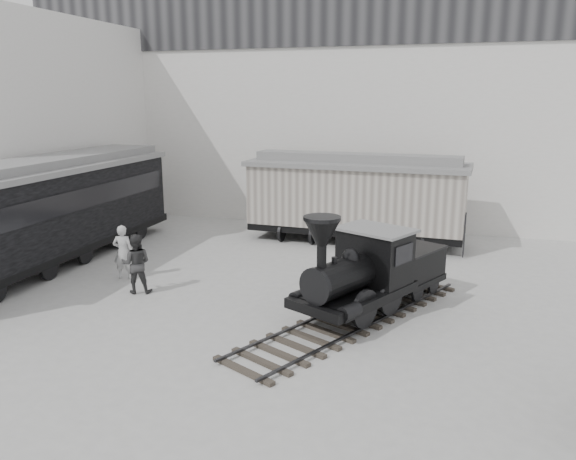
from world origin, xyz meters
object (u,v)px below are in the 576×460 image
(locomotive, at_px, (368,276))
(passenger_coach, at_px, (47,212))
(boxcar, at_px, (356,196))
(visitor_a, at_px, (123,252))
(visitor_b, at_px, (136,263))

(locomotive, xyz_separation_m, passenger_coach, (-11.49, 1.39, 0.85))
(boxcar, height_order, visitor_a, boxcar)
(locomotive, distance_m, passenger_coach, 11.60)
(passenger_coach, relative_size, visitor_a, 7.31)
(visitor_b, bearing_deg, visitor_a, -62.50)
(boxcar, relative_size, visitor_b, 4.90)
(locomotive, distance_m, visitor_b, 7.01)
(boxcar, relative_size, passenger_coach, 0.68)
(visitor_b, bearing_deg, locomotive, 162.76)
(visitor_a, distance_m, visitor_b, 1.56)
(locomotive, bearing_deg, passenger_coach, -160.81)
(boxcar, distance_m, passenger_coach, 11.66)
(boxcar, xyz_separation_m, visitor_b, (-5.25, -8.10, -0.99))
(visitor_a, bearing_deg, boxcar, -146.36)
(visitor_b, bearing_deg, boxcar, -142.49)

